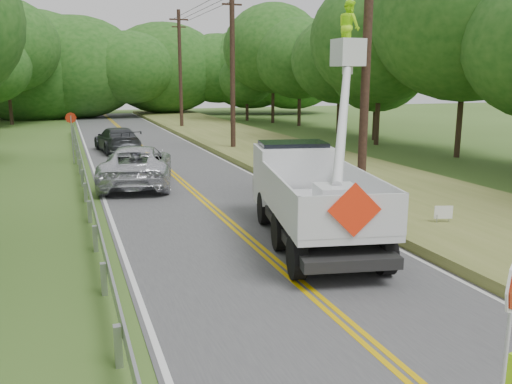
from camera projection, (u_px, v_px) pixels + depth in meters
name	position (u px, v px, depth m)	size (l,w,h in m)	color
ground	(378.00, 352.00, 8.81)	(140.00, 140.00, 0.00)	#3B5720
road	(190.00, 189.00, 21.68)	(7.20, 96.00, 0.03)	#444446
guardrail	(85.00, 178.00, 21.06)	(0.18, 48.00, 0.77)	#999BA0
utility_poles	(277.00, 60.00, 24.99)	(1.60, 43.30, 10.00)	black
tall_grass_verge	(343.00, 175.00, 24.00)	(7.00, 96.00, 0.30)	#5B652C
treeline_right	(391.00, 44.00, 34.43)	(11.39, 52.61, 12.30)	#332319
treeline_horizon	(98.00, 68.00, 59.30)	(55.22, 14.16, 12.17)	#194914
bucket_truck	(309.00, 178.00, 15.51)	(5.00, 7.37, 6.88)	black
suv_silver	(137.00, 165.00, 22.23)	(2.76, 5.99, 1.67)	silver
suv_darkgrey	(117.00, 140.00, 32.13)	(2.09, 5.14, 1.49)	#35393C
stop_sign_permanent	(72.00, 129.00, 27.63)	(0.57, 0.09, 2.69)	#999BA0
yard_sign	(443.00, 213.00, 15.52)	(0.53, 0.19, 0.79)	white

